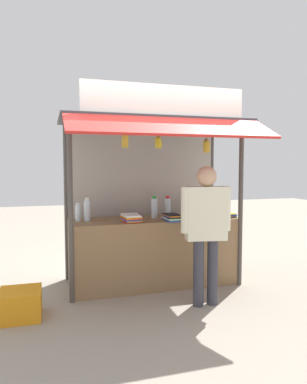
{
  "coord_description": "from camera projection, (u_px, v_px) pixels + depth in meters",
  "views": [
    {
      "loc": [
        -1.33,
        -4.47,
        1.58
      ],
      "look_at": [
        0.0,
        0.0,
        1.23
      ],
      "focal_mm": 33.54,
      "sensor_mm": 36.0,
      "label": 1
    }
  ],
  "objects": [
    {
      "name": "ground_plane",
      "position": [
        154.0,
        284.0,
        4.76
      ],
      "size": [
        20.0,
        20.0,
        0.0
      ],
      "primitive_type": "plane",
      "color": "#9E9384"
    },
    {
      "name": "stall_counter",
      "position": [
        154.0,
        251.0,
        4.73
      ],
      "size": [
        2.17,
        0.68,
        0.88
      ],
      "primitive_type": "cube",
      "color": "olive",
      "rests_on": "ground"
    },
    {
      "name": "stall_structure",
      "position": [
        151.0,
        169.0,
        4.78
      ],
      "size": [
        2.37,
        1.6,
        2.5
      ],
      "color": "#4C4742",
      "rests_on": "ground"
    },
    {
      "name": "water_bottle_far_left",
      "position": [
        87.0,
        210.0,
        4.49
      ],
      "size": [
        0.08,
        0.08,
        0.29
      ],
      "color": "silver",
      "rests_on": "stall_counter"
    },
    {
      "name": "water_bottle_left",
      "position": [
        214.0,
        205.0,
        4.95
      ],
      "size": [
        0.09,
        0.09,
        0.31
      ],
      "color": "silver",
      "rests_on": "stall_counter"
    },
    {
      "name": "water_bottle_rear_center",
      "position": [
        212.0,
        204.0,
        5.13
      ],
      "size": [
        0.08,
        0.08,
        0.3
      ],
      "color": "silver",
      "rests_on": "stall_counter"
    },
    {
      "name": "water_bottle_back_left",
      "position": [
        168.0,
        207.0,
        4.9
      ],
      "size": [
        0.08,
        0.08,
        0.28
      ],
      "color": "silver",
      "rests_on": "stall_counter"
    },
    {
      "name": "water_bottle_front_left",
      "position": [
        78.0,
        213.0,
        4.47
      ],
      "size": [
        0.06,
        0.06,
        0.23
      ],
      "color": "silver",
      "rests_on": "stall_counter"
    },
    {
      "name": "water_bottle_far_right",
      "position": [
        154.0,
        208.0,
        4.75
      ],
      "size": [
        0.08,
        0.08,
        0.29
      ],
      "color": "silver",
      "rests_on": "stall_counter"
    },
    {
      "name": "magazine_stack_back_right",
      "position": [
        131.0,
        218.0,
        4.45
      ],
      "size": [
        0.23,
        0.31,
        0.09
      ],
      "color": "red",
      "rests_on": "stall_counter"
    },
    {
      "name": "magazine_stack_center",
      "position": [
        172.0,
        217.0,
        4.52
      ],
      "size": [
        0.22,
        0.31,
        0.08
      ],
      "color": "blue",
      "rests_on": "stall_counter"
    },
    {
      "name": "magazine_stack_right",
      "position": [
        227.0,
        215.0,
        4.84
      ],
      "size": [
        0.21,
        0.24,
        0.06
      ],
      "color": "green",
      "rests_on": "stall_counter"
    },
    {
      "name": "magazine_stack_front_right",
      "position": [
        207.0,
        215.0,
        4.77
      ],
      "size": [
        0.23,
        0.32,
        0.07
      ],
      "color": "orange",
      "rests_on": "stall_counter"
    },
    {
      "name": "banana_bunch_leftmost",
      "position": [
        158.0,
        142.0,
        4.18
      ],
      "size": [
        0.1,
        0.1,
        0.25
      ],
      "color": "#332D23"
    },
    {
      "name": "banana_bunch_inner_right",
      "position": [
        125.0,
        141.0,
        4.07
      ],
      "size": [
        0.1,
        0.1,
        0.25
      ],
      "color": "#332D23"
    },
    {
      "name": "banana_bunch_inner_left",
      "position": [
        206.0,
        146.0,
        4.36
      ],
      "size": [
        0.1,
        0.1,
        0.3
      ],
      "color": "#332D23"
    },
    {
      "name": "vendor_person",
      "position": [
        206.0,
        222.0,
        3.98
      ],
      "size": [
        0.59,
        0.27,
        1.57
      ],
      "rotation": [
        0.0,
        0.0,
        2.96
      ],
      "color": "#383842",
      "rests_on": "ground"
    },
    {
      "name": "plastic_crate",
      "position": [
        20.0,
        304.0,
        3.69
      ],
      "size": [
        0.42,
        0.42,
        0.29
      ],
      "primitive_type": "cube",
      "rotation": [
        0.0,
        0.0,
        -0.02
      ],
      "color": "orange",
      "rests_on": "ground"
    }
  ]
}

